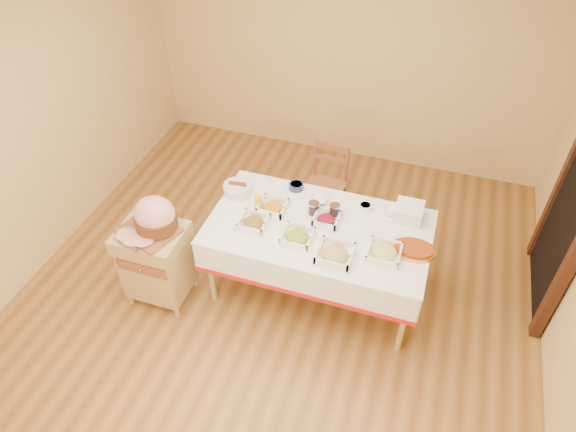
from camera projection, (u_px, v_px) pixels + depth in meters
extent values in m
plane|color=#97622E|center=(274.00, 303.00, 4.57)|extent=(5.00, 5.00, 0.00)
plane|color=white|center=(265.00, 7.00, 2.83)|extent=(5.00, 5.00, 0.00)
plane|color=#DAB975|center=(350.00, 50.00, 5.47)|extent=(4.50, 0.00, 4.50)
plane|color=#DAB975|center=(14.00, 136.00, 4.23)|extent=(0.00, 5.00, 5.00)
cube|color=#3B1C12|center=(570.00, 166.00, 4.34)|extent=(0.08, 0.10, 2.10)
cube|color=tan|center=(319.00, 229.00, 4.22)|extent=(1.80, 1.00, 0.04)
cylinder|color=tan|center=(211.00, 272.00, 4.37)|extent=(0.05, 0.05, 0.71)
cylinder|color=tan|center=(248.00, 211.00, 4.96)|extent=(0.05, 0.05, 0.71)
cylinder|color=tan|center=(403.00, 322.00, 3.98)|extent=(0.05, 0.05, 0.71)
cylinder|color=tan|center=(418.00, 249.00, 4.58)|extent=(0.05, 0.05, 0.71)
cube|color=white|center=(319.00, 227.00, 4.21)|extent=(1.82, 1.02, 0.01)
cube|color=tan|center=(158.00, 266.00, 4.41)|extent=(0.51, 0.42, 0.54)
cube|color=tan|center=(151.00, 238.00, 4.19)|extent=(0.54, 0.45, 0.14)
cube|color=brown|center=(141.00, 269.00, 4.14)|extent=(0.45, 0.01, 0.11)
sphere|color=gold|center=(140.00, 270.00, 4.14)|extent=(0.03, 0.03, 0.03)
cylinder|color=tan|center=(131.00, 299.00, 4.55)|extent=(0.05, 0.05, 0.09)
cylinder|color=tan|center=(152.00, 270.00, 4.81)|extent=(0.05, 0.05, 0.09)
cylinder|color=tan|center=(177.00, 312.00, 4.44)|extent=(0.05, 0.05, 0.09)
cylinder|color=tan|center=(195.00, 281.00, 4.70)|extent=(0.05, 0.05, 0.09)
cube|color=brown|center=(324.00, 188.00, 5.12)|extent=(0.41, 0.39, 0.03)
cylinder|color=brown|center=(303.00, 210.00, 5.20)|extent=(0.03, 0.03, 0.41)
cylinder|color=brown|center=(314.00, 191.00, 5.43)|extent=(0.03, 0.03, 0.41)
cylinder|color=brown|center=(333.00, 218.00, 5.10)|extent=(0.03, 0.03, 0.41)
cylinder|color=brown|center=(344.00, 199.00, 5.33)|extent=(0.03, 0.03, 0.41)
cylinder|color=brown|center=(315.00, 158.00, 5.14)|extent=(0.03, 0.03, 0.44)
cylinder|color=brown|center=(347.00, 166.00, 5.05)|extent=(0.03, 0.03, 0.44)
cube|color=brown|center=(332.00, 147.00, 4.97)|extent=(0.35, 0.05, 0.08)
cube|color=brown|center=(149.00, 231.00, 4.13)|extent=(0.45, 0.36, 0.03)
ellipsoid|color=pink|center=(154.00, 214.00, 4.05)|extent=(0.33, 0.30, 0.29)
cylinder|color=#5B2E14|center=(156.00, 221.00, 4.10)|extent=(0.34, 0.34, 0.11)
cube|color=silver|center=(131.00, 242.00, 4.01)|extent=(0.28, 0.13, 0.00)
cylinder|color=silver|center=(135.00, 230.00, 4.10)|extent=(0.33, 0.10, 0.01)
cube|color=white|center=(254.00, 225.00, 4.21)|extent=(0.22, 0.22, 0.01)
ellipsoid|color=red|center=(253.00, 223.00, 4.19)|extent=(0.17, 0.17, 0.06)
cylinder|color=silver|center=(258.00, 225.00, 4.16)|extent=(0.14, 0.01, 0.10)
cube|color=white|center=(297.00, 239.00, 4.09)|extent=(0.24, 0.24, 0.01)
ellipsoid|color=gold|center=(297.00, 237.00, 4.07)|extent=(0.18, 0.18, 0.06)
cylinder|color=silver|center=(303.00, 240.00, 4.04)|extent=(0.13, 0.01, 0.10)
cube|color=white|center=(335.00, 256.00, 3.94)|extent=(0.27, 0.27, 0.02)
ellipsoid|color=tan|center=(335.00, 254.00, 3.92)|extent=(0.21, 0.21, 0.07)
cylinder|color=silver|center=(342.00, 258.00, 3.89)|extent=(0.15, 0.01, 0.11)
cube|color=white|center=(384.00, 255.00, 3.96)|extent=(0.25, 0.25, 0.01)
ellipsoid|color=#D5C865|center=(384.00, 252.00, 3.94)|extent=(0.19, 0.19, 0.07)
cylinder|color=silver|center=(391.00, 256.00, 3.91)|extent=(0.13, 0.01, 0.10)
cube|color=white|center=(273.00, 210.00, 4.35)|extent=(0.23, 0.23, 0.02)
ellipsoid|color=orange|center=(273.00, 208.00, 4.33)|extent=(0.17, 0.17, 0.06)
cylinder|color=silver|center=(277.00, 210.00, 4.30)|extent=(0.15, 0.01, 0.11)
cube|color=white|center=(326.00, 222.00, 4.24)|extent=(0.20, 0.20, 0.01)
ellipsoid|color=maroon|center=(326.00, 220.00, 4.22)|extent=(0.16, 0.16, 0.05)
cylinder|color=silver|center=(331.00, 222.00, 4.20)|extent=(0.13, 0.01, 0.10)
cylinder|color=white|center=(246.00, 188.00, 4.53)|extent=(0.13, 0.13, 0.06)
cylinder|color=black|center=(246.00, 186.00, 4.52)|extent=(0.10, 0.10, 0.02)
cylinder|color=navy|center=(296.00, 186.00, 4.55)|extent=(0.13, 0.13, 0.06)
cylinder|color=maroon|center=(296.00, 185.00, 4.54)|extent=(0.11, 0.11, 0.02)
cylinder|color=white|center=(365.00, 207.00, 4.34)|extent=(0.11, 0.11, 0.05)
cylinder|color=orange|center=(365.00, 206.00, 4.33)|extent=(0.09, 0.09, 0.02)
imported|color=white|center=(319.00, 199.00, 4.43)|extent=(0.16, 0.16, 0.04)
imported|color=white|center=(392.00, 211.00, 4.32)|extent=(0.17, 0.17, 0.05)
cylinder|color=silver|center=(314.00, 209.00, 4.29)|extent=(0.09, 0.09, 0.11)
cylinder|color=silver|center=(314.00, 203.00, 4.25)|extent=(0.09, 0.09, 0.01)
cylinder|color=black|center=(314.00, 210.00, 4.30)|extent=(0.07, 0.07, 0.08)
cylinder|color=silver|center=(334.00, 211.00, 4.27)|extent=(0.09, 0.09, 0.10)
cylinder|color=silver|center=(335.00, 205.00, 4.23)|extent=(0.09, 0.09, 0.01)
cylinder|color=black|center=(334.00, 212.00, 4.28)|extent=(0.07, 0.07, 0.08)
cylinder|color=yellow|center=(258.00, 202.00, 4.32)|extent=(0.06, 0.06, 0.15)
cone|color=yellow|center=(258.00, 194.00, 4.25)|extent=(0.04, 0.04, 0.04)
cylinder|color=silver|center=(238.00, 189.00, 4.50)|extent=(0.25, 0.25, 0.09)
cube|color=white|center=(408.00, 217.00, 4.28)|extent=(0.23, 0.23, 0.01)
cube|color=white|center=(408.00, 216.00, 4.27)|extent=(0.23, 0.23, 0.01)
cube|color=white|center=(408.00, 214.00, 4.26)|extent=(0.23, 0.23, 0.01)
cube|color=white|center=(409.00, 213.00, 4.25)|extent=(0.23, 0.23, 0.01)
cube|color=white|center=(409.00, 212.00, 4.25)|extent=(0.23, 0.23, 0.01)
cube|color=white|center=(409.00, 210.00, 4.24)|extent=(0.23, 0.23, 0.01)
cube|color=white|center=(409.00, 209.00, 4.23)|extent=(0.23, 0.23, 0.01)
cube|color=white|center=(410.00, 208.00, 4.22)|extent=(0.23, 0.23, 0.01)
cube|color=white|center=(410.00, 207.00, 4.21)|extent=(0.23, 0.23, 0.01)
ellipsoid|color=gold|center=(414.00, 250.00, 3.98)|extent=(0.35, 0.25, 0.03)
ellipsoid|color=#953910|center=(414.00, 249.00, 3.97)|extent=(0.30, 0.21, 0.04)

